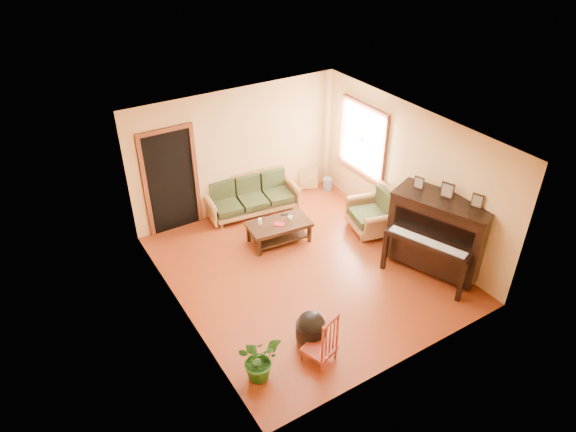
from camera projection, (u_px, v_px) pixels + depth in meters
floor at (305, 269)px, 9.17m from camera, size 5.00×5.00×0.00m
doorway at (171, 182)px, 9.75m from camera, size 1.08×0.16×2.05m
window at (363, 139)px, 10.27m from camera, size 0.12×1.36×1.46m
sofa at (252, 196)px, 10.54m from camera, size 1.96×1.02×0.80m
coffee_table at (279, 232)px, 9.78m from camera, size 1.24×0.76×0.43m
armchair at (371, 211)px, 9.96m from camera, size 1.04×1.07×0.90m
piano at (438, 235)px, 8.81m from camera, size 1.47×1.86×1.44m
footstool at (311, 332)px, 7.57m from camera, size 0.50×0.50×0.43m
red_chair at (320, 338)px, 7.18m from camera, size 0.53×0.55×0.87m
leaning_frame at (308, 178)px, 11.46m from camera, size 0.41×0.25×0.55m
ceramic_crock at (328, 184)px, 11.53m from camera, size 0.24×0.24×0.27m
potted_plant at (259, 359)px, 7.00m from camera, size 0.72×0.67×0.65m
book at (278, 226)px, 9.54m from camera, size 0.24×0.25×0.02m
candle at (260, 221)px, 9.59m from camera, size 0.10×0.10×0.12m
glass_jar at (290, 218)px, 9.75m from camera, size 0.11×0.11×0.06m
remote at (285, 215)px, 9.89m from camera, size 0.17×0.09×0.02m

